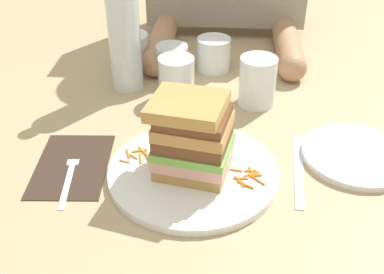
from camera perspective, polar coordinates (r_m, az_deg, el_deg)
name	(u,v)px	position (r m, az deg, el deg)	size (l,w,h in m)	color
ground_plane	(193,175)	(0.79, 0.15, -4.57)	(3.00, 3.00, 0.00)	tan
main_plate	(191,171)	(0.79, -0.16, -4.02)	(0.28, 0.28, 0.01)	white
sandwich	(190,136)	(0.75, -0.22, 0.16)	(0.14, 0.12, 0.13)	tan
carrot_shred_0	(143,151)	(0.82, -5.88, -1.70)	(0.00, 0.00, 0.03)	orange
carrot_shred_1	(124,161)	(0.80, -8.05, -2.89)	(0.00, 0.00, 0.02)	orange
carrot_shred_2	(139,151)	(0.82, -6.30, -1.64)	(0.00, 0.00, 0.03)	orange
carrot_shred_3	(147,157)	(0.81, -5.36, -2.33)	(0.00, 0.00, 0.03)	orange
carrot_shred_4	(133,156)	(0.81, -7.06, -2.30)	(0.00, 0.00, 0.02)	orange
carrot_shred_5	(140,158)	(0.81, -6.18, -2.47)	(0.00, 0.00, 0.03)	orange
carrot_shred_6	(128,153)	(0.82, -7.64, -1.94)	(0.00, 0.00, 0.03)	orange
carrot_shred_7	(251,171)	(0.78, 7.05, -4.02)	(0.00, 0.00, 0.02)	orange
carrot_shred_8	(257,180)	(0.76, 7.78, -5.10)	(0.00, 0.00, 0.03)	orange
carrot_shred_9	(250,169)	(0.78, 6.96, -3.83)	(0.00, 0.00, 0.02)	orange
carrot_shred_10	(241,182)	(0.76, 5.90, -5.37)	(0.00, 0.00, 0.02)	orange
carrot_shred_11	(252,174)	(0.77, 7.12, -4.37)	(0.00, 0.00, 0.03)	orange
carrot_shred_12	(239,181)	(0.76, 5.63, -5.25)	(0.00, 0.00, 0.03)	orange
carrot_shred_13	(241,178)	(0.76, 5.81, -4.93)	(0.00, 0.00, 0.02)	orange
carrot_shred_14	(245,185)	(0.75, 6.34, -5.65)	(0.00, 0.00, 0.03)	orange
carrot_shred_15	(236,170)	(0.78, 5.26, -3.98)	(0.00, 0.00, 0.02)	orange
carrot_shred_16	(256,175)	(0.77, 7.59, -4.55)	(0.00, 0.00, 0.02)	orange
napkin_dark	(72,165)	(0.83, -14.08, -3.24)	(0.12, 0.18, 0.00)	#38281E
fork	(70,172)	(0.81, -14.35, -4.03)	(0.03, 0.17, 0.00)	silver
knife	(299,171)	(0.81, 12.60, -4.02)	(0.03, 0.20, 0.00)	silver
juice_glass	(257,83)	(0.97, 7.78, 6.37)	(0.07, 0.07, 0.10)	white
water_bottle	(123,26)	(1.00, -8.17, 12.97)	(0.07, 0.07, 0.30)	silver
empty_tumbler_0	(172,61)	(1.07, -2.40, 8.98)	(0.07, 0.07, 0.07)	silver
empty_tumbler_1	(214,54)	(1.10, 2.60, 9.81)	(0.08, 0.08, 0.08)	silver
empty_tumbler_2	(132,51)	(1.13, -7.16, 10.17)	(0.08, 0.08, 0.08)	silver
empty_tumbler_3	(176,78)	(0.99, -1.87, 7.05)	(0.07, 0.07, 0.09)	silver
side_plate	(357,155)	(0.87, 19.01, -2.06)	(0.19, 0.19, 0.01)	white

